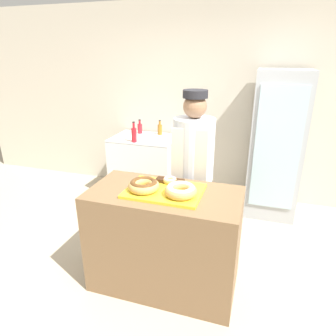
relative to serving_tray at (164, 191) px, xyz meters
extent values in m
plane|color=#B7A88E|center=(0.00, 0.00, -0.94)|extent=(14.00, 14.00, 0.00)
cube|color=beige|center=(0.00, 2.13, 0.41)|extent=(8.00, 0.06, 2.70)
cube|color=brown|center=(0.00, 0.00, -0.48)|extent=(1.28, 0.66, 0.93)
cube|color=yellow|center=(0.00, 0.00, 0.00)|extent=(0.63, 0.45, 0.02)
torus|color=tan|center=(-0.16, -0.06, 0.05)|extent=(0.26, 0.26, 0.08)
torus|color=brown|center=(-0.16, -0.06, 0.07)|extent=(0.23, 0.23, 0.05)
torus|color=tan|center=(0.16, -0.06, 0.05)|extent=(0.26, 0.26, 0.08)
torus|color=beige|center=(0.16, -0.06, 0.07)|extent=(0.23, 0.23, 0.05)
torus|color=tan|center=(0.00, 0.15, 0.03)|extent=(0.12, 0.12, 0.04)
torus|color=#EFADC6|center=(0.00, 0.15, 0.05)|extent=(0.11, 0.11, 0.03)
cube|color=#382111|center=(-0.08, 0.15, 0.03)|extent=(0.09, 0.09, 0.03)
cube|color=#382111|center=(0.08, 0.15, 0.03)|extent=(0.09, 0.09, 0.03)
cylinder|color=#4C4C51|center=(0.10, 0.61, -0.53)|extent=(0.29, 0.29, 0.82)
cylinder|color=silver|center=(0.10, 0.61, 0.19)|extent=(0.41, 0.41, 0.62)
cube|color=silver|center=(0.10, 0.43, -0.21)|extent=(0.34, 0.02, 1.30)
sphere|color=#936B4C|center=(0.10, 0.61, 0.61)|extent=(0.22, 0.22, 0.22)
cylinder|color=#232328|center=(0.10, 0.61, 0.72)|extent=(0.23, 0.23, 0.07)
cube|color=#ADB2B7|center=(0.91, 1.73, -0.02)|extent=(0.62, 0.61, 1.85)
cube|color=silver|center=(0.91, 1.42, 0.02)|extent=(0.51, 0.02, 1.48)
cube|color=white|center=(-0.87, 1.73, -0.50)|extent=(0.91, 0.68, 0.89)
cube|color=gray|center=(-0.87, 1.73, -0.07)|extent=(0.92, 0.68, 0.01)
cylinder|color=red|center=(-0.91, 1.46, 0.04)|extent=(0.07, 0.07, 0.19)
cylinder|color=red|center=(-0.91, 1.46, 0.18)|extent=(0.03, 0.03, 0.07)
cylinder|color=black|center=(-0.91, 1.46, 0.22)|extent=(0.04, 0.04, 0.01)
cylinder|color=red|center=(-1.03, 1.92, 0.02)|extent=(0.07, 0.07, 0.14)
cylinder|color=red|center=(-1.03, 1.92, 0.11)|extent=(0.03, 0.03, 0.05)
cylinder|color=black|center=(-1.03, 1.92, 0.15)|extent=(0.03, 0.03, 0.01)
cylinder|color=#99661E|center=(-0.71, 1.94, 0.02)|extent=(0.06, 0.06, 0.15)
cylinder|color=#99661E|center=(-0.71, 1.94, 0.12)|extent=(0.03, 0.03, 0.06)
cylinder|color=black|center=(-0.71, 1.94, 0.16)|extent=(0.03, 0.03, 0.01)
camera|label=1|loc=(0.72, -2.14, 1.07)|focal=32.00mm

